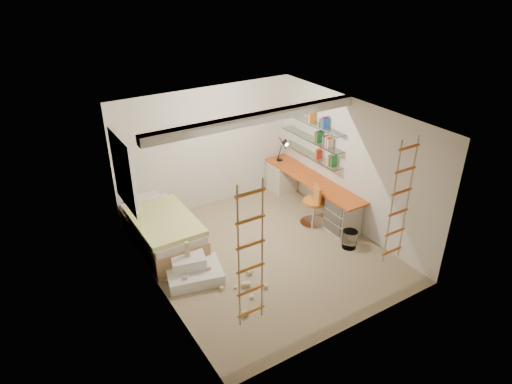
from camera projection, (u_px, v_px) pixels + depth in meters
floor at (265, 253)px, 8.44m from camera, size 4.50×4.50×0.00m
ceiling_beam at (256, 118)px, 7.49m from camera, size 4.00×0.18×0.16m
window_frame at (124, 172)px, 7.92m from camera, size 0.06×1.15×1.35m
window_blind at (126, 172)px, 7.94m from camera, size 0.02×1.00×1.20m
rope_ladder_left at (251, 257)px, 5.79m from camera, size 0.41×0.04×2.13m
rope_ladder_right at (400, 202)px, 7.04m from camera, size 0.41×0.04×2.13m
waste_bin at (350, 239)px, 8.54m from camera, size 0.28×0.28×0.35m
desk at (311, 193)px, 9.70m from camera, size 0.56×2.80×0.75m
shelves at (311, 139)px, 9.46m from camera, size 0.25×1.80×0.71m
bed at (163, 231)px, 8.52m from camera, size 1.02×2.00×0.69m
task_lamp at (284, 147)px, 10.05m from camera, size 0.14×0.36×0.57m
swivel_chair at (314, 210)px, 9.19m from camera, size 0.69×0.69×0.90m
play_platform at (193, 270)px, 7.74m from camera, size 1.06×0.91×0.41m
toy_blocks at (223, 275)px, 7.55m from camera, size 1.19×1.45×0.68m
books at (312, 133)px, 9.40m from camera, size 0.14×0.58×0.92m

